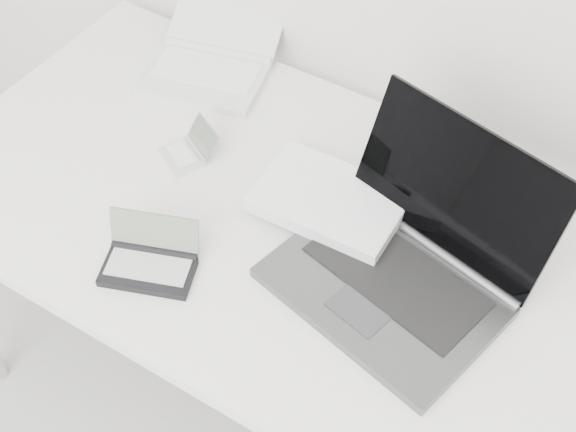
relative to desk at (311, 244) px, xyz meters
The scene contains 5 objects.
desk is the anchor object (origin of this frame).
laptop_large 0.17m from the desk, ahead, with size 0.58×0.46×0.26m.
netbook_open_white 0.54m from the desk, 146.41° to the left, with size 0.34×0.39×0.10m.
pda_silver 0.33m from the desk, behind, with size 0.13×0.13×0.07m.
palmtop_charcoal 0.32m from the desk, 131.13° to the right, with size 0.20×0.17×0.09m.
Camera 1 is at (0.49, 0.68, 1.92)m, focal length 50.00 mm.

